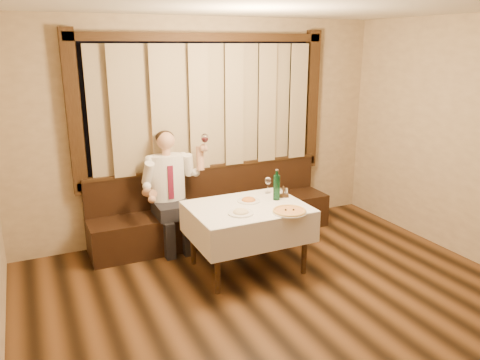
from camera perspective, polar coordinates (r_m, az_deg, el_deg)
name	(u,v)px	position (r m, az deg, el deg)	size (l,w,h in m)	color
room	(283,154)	(4.33, 5.22, 3.23)	(5.01, 6.01, 2.81)	black
banquette	(214,214)	(6.18, -3.25, -4.20)	(3.20, 0.61, 0.94)	black
dining_table	(248,215)	(5.19, 0.94, -4.26)	(1.27, 0.97, 0.76)	black
pizza	(289,211)	(4.97, 6.04, -3.80)	(0.37, 0.37, 0.04)	white
pasta_red	(249,199)	(5.28, 1.06, -2.27)	(0.26, 0.26, 0.09)	white
pasta_cream	(241,210)	(4.90, 0.09, -3.73)	(0.27, 0.27, 0.09)	white
green_bottle	(277,187)	(5.33, 4.48, -0.83)	(0.08, 0.08, 0.36)	#104D26
table_wine_glass	(268,181)	(5.54, 3.43, -0.17)	(0.08, 0.08, 0.20)	white
cruet_caddy	(283,193)	(5.45, 5.31, -1.64)	(0.13, 0.10, 0.13)	black
seated_man	(170,183)	(5.75, -8.55, -0.32)	(0.82, 0.61, 1.47)	black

